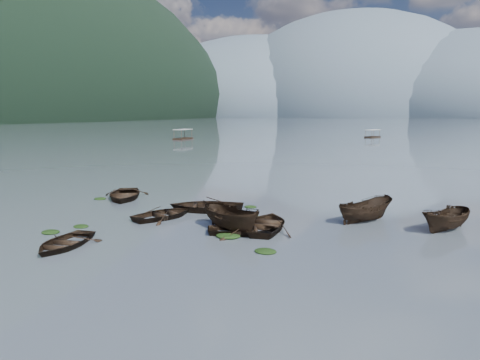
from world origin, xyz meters
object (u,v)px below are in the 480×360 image
(rowboat_3, at_px, (267,229))
(pontoon_centre, at_px, (372,137))
(rowboat_0, at_px, (64,247))
(pontoon_left, at_px, (183,139))

(rowboat_3, height_order, pontoon_centre, pontoon_centre)
(pontoon_centre, bearing_deg, rowboat_3, -66.37)
(rowboat_3, bearing_deg, pontoon_centre, -96.83)
(rowboat_0, relative_size, pontoon_left, 0.60)
(pontoon_left, bearing_deg, pontoon_centre, 30.39)
(rowboat_0, distance_m, pontoon_left, 90.60)
(pontoon_centre, bearing_deg, rowboat_0, -70.89)
(rowboat_0, xyz_separation_m, pontoon_left, (-34.81, 83.64, 0.00))
(rowboat_3, distance_m, pontoon_centre, 102.00)
(rowboat_0, relative_size, rowboat_3, 0.84)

